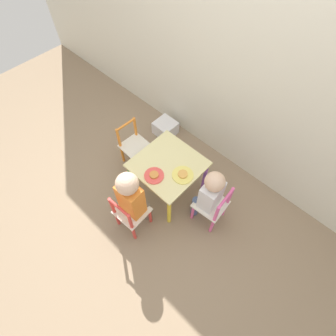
{
  "coord_description": "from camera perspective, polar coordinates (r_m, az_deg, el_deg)",
  "views": [
    {
      "loc": [
        0.9,
        -0.95,
        2.36
      ],
      "look_at": [
        0.0,
        0.0,
        0.38
      ],
      "focal_mm": 28.0,
      "sensor_mm": 36.0,
      "label": 1
    }
  ],
  "objects": [
    {
      "name": "ground_plane",
      "position": [
        2.7,
        -0.0,
        -4.46
      ],
      "size": [
        6.0,
        6.0,
        0.0
      ],
      "primitive_type": "plane",
      "color": "#8C755B"
    },
    {
      "name": "chair_pink",
      "position": [
        2.37,
        9.71,
        -8.16
      ],
      "size": [
        0.28,
        0.28,
        0.51
      ],
      "rotation": [
        0.0,
        0.0,
        -1.49
      ],
      "color": "silver",
      "rests_on": "ground_plane"
    },
    {
      "name": "chair_orange",
      "position": [
        2.72,
        -7.45,
        4.87
      ],
      "size": [
        0.27,
        0.27,
        0.51
      ],
      "rotation": [
        0.0,
        0.0,
        1.53
      ],
      "color": "silver",
      "rests_on": "ground_plane"
    },
    {
      "name": "house_wall",
      "position": [
        2.2,
        15.24,
        26.05
      ],
      "size": [
        6.0,
        0.06,
        2.6
      ],
      "color": "beige",
      "rests_on": "ground_plane"
    },
    {
      "name": "kids_table",
      "position": [
        2.37,
        -0.0,
        -0.0
      ],
      "size": [
        0.57,
        0.57,
        0.45
      ],
      "color": "beige",
      "rests_on": "ground_plane"
    },
    {
      "name": "plate_front",
      "position": [
        2.24,
        -3.05,
        -1.62
      ],
      "size": [
        0.17,
        0.17,
        0.03
      ],
      "color": "#E54C47",
      "rests_on": "kids_table"
    },
    {
      "name": "storage_bin",
      "position": [
        3.07,
        -0.56,
        8.71
      ],
      "size": [
        0.23,
        0.22,
        0.16
      ],
      "color": "silver",
      "rests_on": "ground_plane"
    },
    {
      "name": "plate_right",
      "position": [
        2.25,
        3.22,
        -1.47
      ],
      "size": [
        0.19,
        0.19,
        0.03
      ],
      "color": "#EADB66",
      "rests_on": "kids_table"
    },
    {
      "name": "child_right",
      "position": [
        2.22,
        9.04,
        -5.33
      ],
      "size": [
        0.22,
        0.21,
        0.7
      ],
      "rotation": [
        0.0,
        0.0,
        -1.49
      ],
      "color": "#4C608E",
      "rests_on": "ground_plane"
    },
    {
      "name": "chair_red",
      "position": [
        2.33,
        -8.22,
        -9.73
      ],
      "size": [
        0.27,
        0.27,
        0.51
      ],
      "rotation": [
        0.0,
        0.0,
        -3.09
      ],
      "color": "silver",
      "rests_on": "ground_plane"
    },
    {
      "name": "child_front",
      "position": [
        2.13,
        -7.86,
        -6.15
      ],
      "size": [
        0.21,
        0.23,
        0.79
      ],
      "rotation": [
        0.0,
        0.0,
        -3.09
      ],
      "color": "#7A6B5B",
      "rests_on": "ground_plane"
    }
  ]
}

